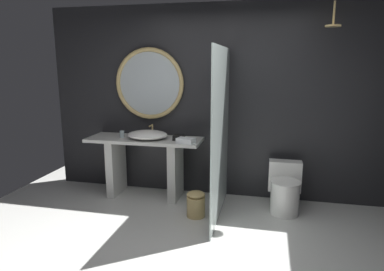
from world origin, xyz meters
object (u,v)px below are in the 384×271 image
(vessel_sink, at_px, (147,135))
(folded_hand_towel, at_px, (186,141))
(tumbler_cup, at_px, (122,134))
(tissue_box, at_px, (179,138))
(waste_bin, at_px, (196,204))
(round_wall_mirror, at_px, (149,84))
(toilet, at_px, (285,190))
(rain_shower_head, at_px, (333,23))

(vessel_sink, xyz_separation_m, folded_hand_towel, (0.57, -0.14, -0.02))
(tumbler_cup, xyz_separation_m, folded_hand_towel, (0.94, -0.15, -0.01))
(vessel_sink, relative_size, tissue_box, 3.73)
(vessel_sink, xyz_separation_m, waste_bin, (0.77, -0.48, -0.72))
(round_wall_mirror, distance_m, toilet, 2.29)
(round_wall_mirror, bearing_deg, tumbler_cup, -139.85)
(tissue_box, xyz_separation_m, folded_hand_towel, (0.13, -0.15, -0.00))
(round_wall_mirror, xyz_separation_m, rain_shower_head, (2.29, -0.30, 0.71))
(tissue_box, height_order, rain_shower_head, rain_shower_head)
(toilet, xyz_separation_m, waste_bin, (-1.05, -0.40, -0.12))
(round_wall_mirror, distance_m, rain_shower_head, 2.42)
(toilet, bearing_deg, round_wall_mirror, 169.30)
(tissue_box, bearing_deg, vessel_sink, -178.86)
(vessel_sink, xyz_separation_m, round_wall_mirror, (-0.05, 0.28, 0.67))
(rain_shower_head, bearing_deg, folded_hand_towel, -176.00)
(vessel_sink, relative_size, rain_shower_head, 1.99)
(waste_bin, height_order, folded_hand_towel, folded_hand_towel)
(toilet, bearing_deg, tumbler_cup, 177.75)
(waste_bin, distance_m, folded_hand_towel, 0.80)
(vessel_sink, distance_m, toilet, 1.92)
(tumbler_cup, bearing_deg, rain_shower_head, -0.68)
(rain_shower_head, relative_size, folded_hand_towel, 1.23)
(round_wall_mirror, height_order, rain_shower_head, rain_shower_head)
(vessel_sink, distance_m, folded_hand_towel, 0.59)
(rain_shower_head, bearing_deg, tumbler_cup, 179.32)
(toilet, distance_m, waste_bin, 1.13)
(rain_shower_head, distance_m, waste_bin, 2.60)
(vessel_sink, bearing_deg, round_wall_mirror, 101.10)
(rain_shower_head, distance_m, toilet, 2.02)
(round_wall_mirror, bearing_deg, folded_hand_towel, -33.78)
(rain_shower_head, height_order, folded_hand_towel, rain_shower_head)
(vessel_sink, bearing_deg, waste_bin, -31.84)
(round_wall_mirror, bearing_deg, vessel_sink, -78.90)
(folded_hand_towel, bearing_deg, round_wall_mirror, 146.22)
(tissue_box, bearing_deg, waste_bin, -55.45)
(tumbler_cup, bearing_deg, toilet, -2.25)
(round_wall_mirror, bearing_deg, toilet, -10.70)
(tumbler_cup, bearing_deg, vessel_sink, -1.05)
(tumbler_cup, height_order, folded_hand_towel, tumbler_cup)
(tumbler_cup, height_order, tissue_box, tumbler_cup)
(tumbler_cup, bearing_deg, waste_bin, -23.03)
(vessel_sink, xyz_separation_m, rain_shower_head, (2.24, -0.02, 1.38))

